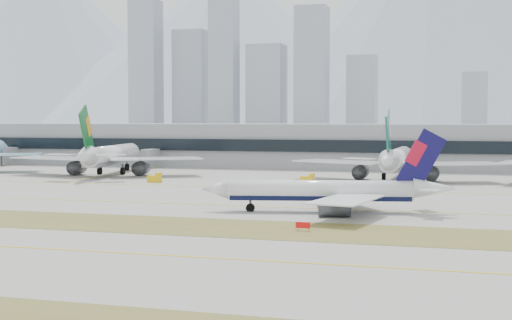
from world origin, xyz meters
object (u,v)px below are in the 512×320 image
(taxiing_airliner, at_px, (329,192))
(widebody_eva, at_px, (110,156))
(terminal, at_px, (307,145))
(widebody_cathay, at_px, (396,161))

(taxiing_airliner, xyz_separation_m, widebody_eva, (-78.00, 67.75, 1.87))
(widebody_eva, bearing_deg, terminal, -50.34)
(terminal, bearing_deg, widebody_cathay, -55.78)
(widebody_cathay, bearing_deg, taxiing_airliner, 176.49)
(widebody_eva, bearing_deg, widebody_cathay, -97.04)
(widebody_eva, xyz_separation_m, widebody_cathay, (84.01, 4.05, -0.17))
(taxiing_airliner, height_order, widebody_cathay, widebody_cathay)
(terminal, bearing_deg, widebody_eva, -130.54)
(taxiing_airliner, height_order, widebody_eva, widebody_eva)
(widebody_eva, distance_m, terminal, 74.38)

